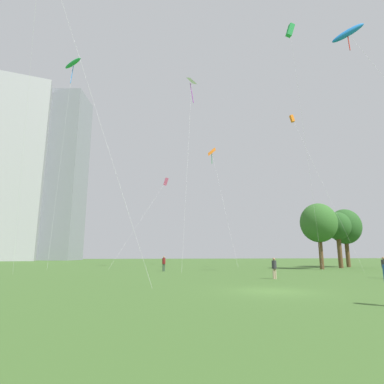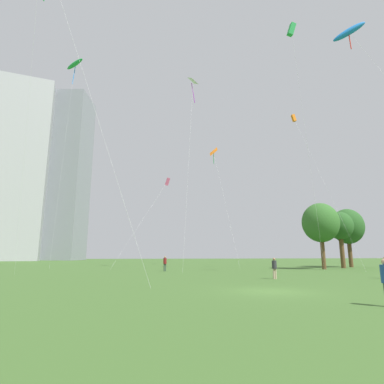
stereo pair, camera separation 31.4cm
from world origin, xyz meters
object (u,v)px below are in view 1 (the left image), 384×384
object	(u,v)px
park_tree_0	(319,223)
kite_flying_4	(166,182)
person_standing_5	(274,267)
kite_flying_8	(293,120)
kite_flying_6	(192,84)
kite_flying_5	(212,153)
kite_flying_7	(290,31)
kite_flying_1	(348,33)
distant_highrise_1	(58,175)
person_standing_3	(164,263)
person_standing_6	(384,266)
distant_highrise_0	(5,168)
park_tree_1	(345,227)
kite_flying_2	(73,64)
park_tree_2	(337,227)

from	to	relation	value
park_tree_0	kite_flying_4	bearing A→B (deg)	152.33
person_standing_5	kite_flying_8	distance (m)	27.99
kite_flying_6	kite_flying_5	bearing A→B (deg)	61.49
kite_flying_6	kite_flying_7	bearing A→B (deg)	-37.05
kite_flying_1	kite_flying_8	size ratio (longest dim) A/B	1.17
kite_flying_8	kite_flying_7	bearing A→B (deg)	-115.13
kite_flying_4	distant_highrise_1	bearing A→B (deg)	114.55
person_standing_3	kite_flying_6	bearing A→B (deg)	27.35
kite_flying_1	kite_flying_8	world-z (taller)	kite_flying_1
person_standing_6	distant_highrise_0	distance (m)	114.43
person_standing_6	park_tree_1	bearing A→B (deg)	-23.27
kite_flying_1	park_tree_0	world-z (taller)	kite_flying_1
kite_flying_7	kite_flying_8	bearing A→B (deg)	64.87
kite_flying_6	distant_highrise_0	distance (m)	86.38
kite_flying_2	kite_flying_4	distance (m)	25.81
person_standing_3	kite_flying_8	size ratio (longest dim) A/B	0.08
person_standing_6	kite_flying_6	xyz separation A→B (m)	(-12.60, 20.56, 27.48)
kite_flying_5	park_tree_2	world-z (taller)	kite_flying_5
person_standing_3	kite_flying_2	size ratio (longest dim) A/B	0.05
kite_flying_4	distant_highrise_1	xyz separation A→B (m)	(-33.61, 73.57, 18.36)
park_tree_0	person_standing_3	bearing A→B (deg)	-177.68
person_standing_6	kite_flying_1	world-z (taller)	kite_flying_1
distant_highrise_0	distant_highrise_1	bearing A→B (deg)	25.12
park_tree_1	distant_highrise_1	size ratio (longest dim) A/B	0.15
person_standing_5	person_standing_6	size ratio (longest dim) A/B	0.96
person_standing_6	distant_highrise_1	distance (m)	116.26
kite_flying_5	kite_flying_6	distance (m)	14.96
person_standing_6	park_tree_2	xyz separation A→B (m)	(10.10, 19.17, 5.20)
park_tree_0	kite_flying_8	bearing A→B (deg)	179.59
kite_flying_1	distant_highrise_1	world-z (taller)	distant_highrise_1
kite_flying_7	park_tree_2	size ratio (longest dim) A/B	3.99
kite_flying_8	park_tree_2	bearing A→B (deg)	20.38
kite_flying_1	kite_flying_4	bearing A→B (deg)	123.83
kite_flying_5	kite_flying_7	size ratio (longest dim) A/B	0.66
kite_flying_8	park_tree_1	world-z (taller)	kite_flying_8
kite_flying_5	distant_highrise_0	size ratio (longest dim) A/B	0.36
park_tree_0	distant_highrise_1	bearing A→B (deg)	122.73
person_standing_5	park_tree_1	distance (m)	31.53
person_standing_3	person_standing_6	world-z (taller)	person_standing_6
distant_highrise_0	kite_flying_7	bearing A→B (deg)	-61.66
kite_flying_4	kite_flying_8	distance (m)	22.19
kite_flying_7	distant_highrise_0	world-z (taller)	distant_highrise_0
person_standing_3	person_standing_5	bearing A→B (deg)	-83.09
park_tree_1	kite_flying_2	bearing A→B (deg)	173.58
person_standing_3	kite_flying_1	xyz separation A→B (m)	(18.04, -13.13, 24.40)
person_standing_5	kite_flying_4	distance (m)	29.36
kite_flying_8	distant_highrise_0	world-z (taller)	distant_highrise_0
person_standing_3	park_tree_0	world-z (taller)	park_tree_0
kite_flying_5	kite_flying_6	bearing A→B (deg)	-118.51
kite_flying_2	distant_highrise_0	distance (m)	70.43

